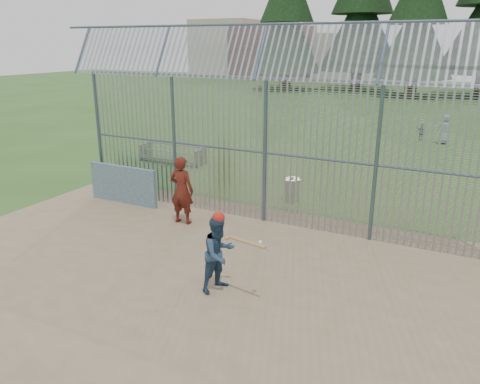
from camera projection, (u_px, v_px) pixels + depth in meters
The scene contains 12 objects.
ground at pixel (199, 272), 10.45m from camera, with size 120.00×120.00×0.00m, color #2D511E.
dirt_infield at pixel (187, 281), 10.03m from camera, with size 14.00×10.00×0.02m, color #756047.
dugout_wall at pixel (123, 184), 14.72m from camera, with size 2.50×0.12×1.20m, color #38566B.
batter at pixel (219, 254), 9.46m from camera, with size 0.77×0.60×1.59m, color navy.
onlooker at pixel (182, 190), 12.95m from camera, with size 0.70×0.46×1.92m, color maroon.
bg_kid_standing at pixel (444, 129), 23.34m from camera, with size 0.73×0.47×1.49m, color gray.
bg_kid_seated at pixel (422, 132), 24.11m from camera, with size 0.52×0.22×0.89m, color slate.
batting_gear at pixel (225, 223), 9.15m from camera, with size 1.25×0.38×0.49m.
trash_can at pixel (292, 190), 14.99m from camera, with size 0.56×0.56×0.82m.
bleacher at pixel (172, 153), 19.86m from camera, with size 3.00×0.95×0.72m.
backstop_fence at pixel (329, 147), 11.85m from camera, with size 20.09×0.81×5.30m.
distant_buildings at pixel (269, 51), 67.27m from camera, with size 26.50×10.50×8.00m.
Camera 1 is at (5.09, -7.96, 4.90)m, focal length 35.00 mm.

